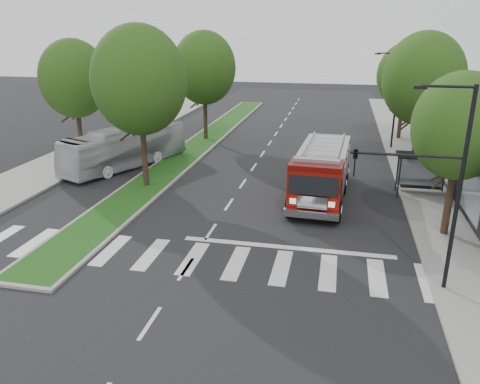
{
  "coord_description": "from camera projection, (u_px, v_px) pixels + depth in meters",
  "views": [
    {
      "loc": [
        6.03,
        -20.99,
        9.78
      ],
      "look_at": [
        1.25,
        1.29,
        1.8
      ],
      "focal_mm": 35.0,
      "sensor_mm": 36.0,
      "label": 1
    }
  ],
  "objects": [
    {
      "name": "bus_shelter",
      "position": [
        423.0,
        163.0,
        28.42
      ],
      "size": [
        3.2,
        1.6,
        2.61
      ],
      "color": "black",
      "rests_on": "ground"
    },
    {
      "name": "median",
      "position": [
        200.0,
        144.0,
        41.57
      ],
      "size": [
        3.0,
        50.0,
        0.15
      ],
      "color": "gray",
      "rests_on": "ground"
    },
    {
      "name": "tree_left_mid",
      "position": [
        74.0,
        79.0,
        35.6
      ],
      "size": [
        5.2,
        5.2,
        9.16
      ],
      "color": "black",
      "rests_on": "ground"
    },
    {
      "name": "fire_engine",
      "position": [
        322.0,
        172.0,
        28.2
      ],
      "size": [
        3.41,
        9.7,
        3.31
      ],
      "rotation": [
        0.0,
        0.0,
        -0.06
      ],
      "color": "#550804",
      "rests_on": "ground"
    },
    {
      "name": "streetlight_right_near",
      "position": [
        436.0,
        176.0,
        17.12
      ],
      "size": [
        4.08,
        0.22,
        8.0
      ],
      "color": "black",
      "rests_on": "ground"
    },
    {
      "name": "sidewalk_left",
      "position": [
        63.0,
        162.0,
        35.87
      ],
      "size": [
        5.0,
        80.0,
        0.15
      ],
      "primitive_type": "cube",
      "color": "gray",
      "rests_on": "ground"
    },
    {
      "name": "tree_right_far",
      "position": [
        405.0,
        75.0,
        41.74
      ],
      "size": [
        5.0,
        5.0,
        8.73
      ],
      "color": "black",
      "rests_on": "ground"
    },
    {
      "name": "tree_right_mid",
      "position": [
        423.0,
        79.0,
        32.29
      ],
      "size": [
        5.6,
        5.6,
        9.72
      ],
      "color": "black",
      "rests_on": "ground"
    },
    {
      "name": "tree_right_near",
      "position": [
        460.0,
        127.0,
        21.54
      ],
      "size": [
        4.4,
        4.4,
        8.05
      ],
      "color": "black",
      "rests_on": "ground"
    },
    {
      "name": "tree_median_near",
      "position": [
        139.0,
        80.0,
        28.27
      ],
      "size": [
        5.8,
        5.8,
        10.16
      ],
      "color": "black",
      "rests_on": "ground"
    },
    {
      "name": "tree_median_far",
      "position": [
        204.0,
        68.0,
        41.29
      ],
      "size": [
        5.6,
        5.6,
        9.72
      ],
      "color": "black",
      "rests_on": "ground"
    },
    {
      "name": "ground",
      "position": [
        211.0,
        232.0,
        23.79
      ],
      "size": [
        140.0,
        140.0,
        0.0
      ],
      "primitive_type": "plane",
      "color": "black",
      "rests_on": "ground"
    },
    {
      "name": "sidewalk_right",
      "position": [
        436.0,
        186.0,
        30.52
      ],
      "size": [
        5.0,
        80.0,
        0.15
      ],
      "primitive_type": "cube",
      "color": "gray",
      "rests_on": "ground"
    },
    {
      "name": "streetlight_right_far",
      "position": [
        394.0,
        96.0,
        38.72
      ],
      "size": [
        2.11,
        0.2,
        8.0
      ],
      "color": "black",
      "rests_on": "ground"
    },
    {
      "name": "city_bus",
      "position": [
        126.0,
        147.0,
        34.55
      ],
      "size": [
        6.37,
        10.75,
        2.96
      ],
      "primitive_type": "imported",
      "rotation": [
        0.0,
        0.0,
        -0.39
      ],
      "color": "silver",
      "rests_on": "ground"
    }
  ]
}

